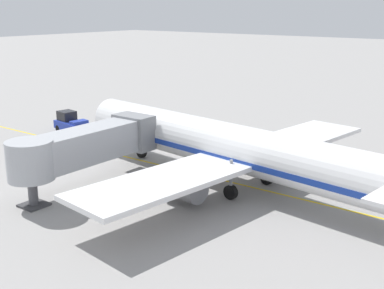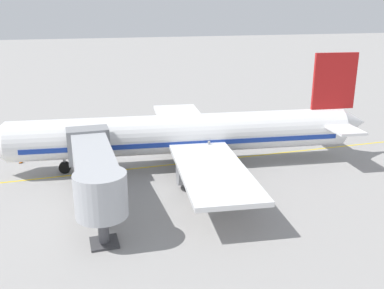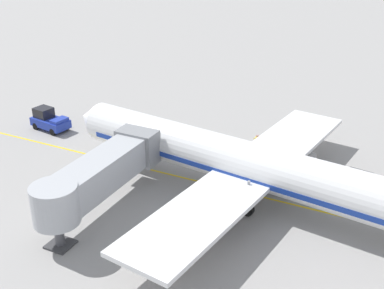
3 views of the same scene
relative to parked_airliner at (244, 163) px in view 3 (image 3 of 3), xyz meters
The scene contains 14 objects.
ground_plane 3.38m from the parked_airliner, 50.97° to the left, with size 400.00×400.00×0.00m, color gray.
gate_lead_in_line 3.37m from the parked_airliner, 50.97° to the left, with size 0.24×80.00×0.01m, color gold.
parked_airliner is the anchor object (origin of this frame).
jet_bridge 11.78m from the parked_airliner, 128.12° to the left, with size 13.38×3.50×4.98m.
pushback_tractor 25.10m from the parked_airliner, 80.74° to the left, with size 2.81×4.67×2.40m.
baggage_tug_lead 9.96m from the parked_airliner, 15.69° to the right, with size 2.23×2.77×1.62m.
baggage_cart_front 7.49m from the parked_airliner, 21.20° to the right, with size 1.62×2.97×1.58m.
baggage_cart_second_in_train 8.70m from the parked_airliner, 41.60° to the right, with size 1.62×2.97×1.58m.
baggage_cart_third_in_train 10.64m from the parked_airliner, 55.44° to the right, with size 1.62×2.97×1.58m.
ground_crew_wing_walker 6.89m from the parked_airliner, 33.53° to the left, with size 0.50×0.64×1.69m.
ground_crew_loader 9.77m from the parked_airliner, 12.47° to the left, with size 0.37×0.70×1.69m.
safety_cone_nose_left 16.77m from the parked_airliner, 70.24° to the left, with size 0.36×0.36×0.59m.
safety_cone_nose_right 16.13m from the parked_airliner, 64.75° to the left, with size 0.36×0.36×0.59m.
safety_cone_wing_tip 14.77m from the parked_airliner, 51.06° to the left, with size 0.36×0.36×0.59m.
Camera 3 is at (-34.85, -13.27, 21.62)m, focal length 45.79 mm.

